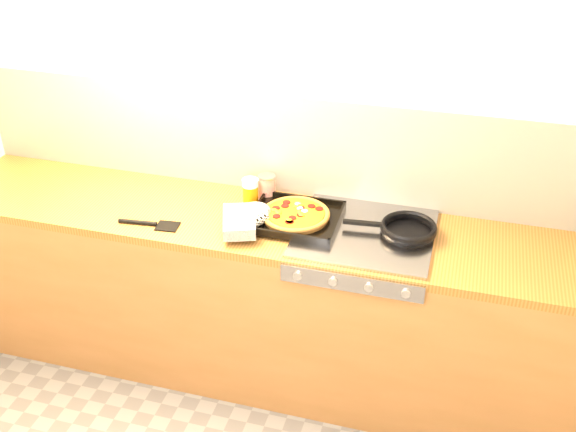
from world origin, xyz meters
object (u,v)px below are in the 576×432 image
(frying_pan, at_px, (407,229))
(tomato_can, at_px, (267,187))
(juice_glass, at_px, (250,191))
(pizza_on_tray, at_px, (280,216))

(frying_pan, bearing_deg, tomato_can, 166.81)
(tomato_can, height_order, juice_glass, juice_glass)
(pizza_on_tray, relative_size, frying_pan, 1.24)
(tomato_can, distance_m, juice_glass, 0.09)
(juice_glass, bearing_deg, tomato_can, 51.10)
(pizza_on_tray, xyz_separation_m, juice_glass, (-0.19, 0.15, 0.02))
(pizza_on_tray, relative_size, tomato_can, 4.29)
(tomato_can, bearing_deg, frying_pan, -13.19)
(pizza_on_tray, xyz_separation_m, tomato_can, (-0.13, 0.22, 0.02))
(frying_pan, relative_size, juice_glass, 3.28)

